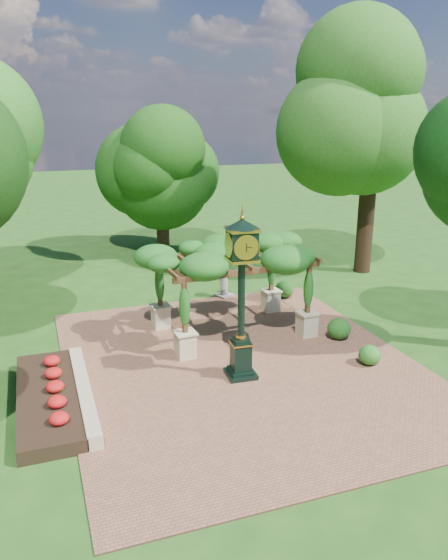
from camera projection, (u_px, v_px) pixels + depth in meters
name	position (u px, v px, depth m)	size (l,w,h in m)	color
ground	(254.00, 379.00, 15.32)	(120.00, 120.00, 0.00)	#1E4714
brick_plaza	(241.00, 364.00, 16.21)	(10.00, 12.00, 0.04)	brown
border_wall	(84.00, 392.00, 14.23)	(0.35, 5.00, 0.40)	#C6B793
flower_bed	(48.00, 398.00, 13.95)	(1.50, 5.00, 0.36)	red
pedestal_clock	(242.00, 285.00, 14.65)	(0.96, 0.96, 4.60)	black
pergola	(233.00, 259.00, 17.84)	(5.14, 3.41, 3.12)	beige
sundial	(224.00, 285.00, 22.02)	(0.80, 0.80, 1.09)	gray
shrub_front	(370.00, 355.00, 16.08)	(0.66, 0.66, 0.59)	#24631C
shrub_mid	(339.00, 329.00, 17.88)	(0.77, 0.77, 0.70)	#1D5116
shrub_back	(284.00, 289.00, 21.90)	(0.75, 0.75, 0.68)	#23651D
tree_north	(161.00, 164.00, 27.77)	(4.67, 4.67, 6.73)	#382216
tree_east_far	(374.00, 110.00, 23.54)	(5.22, 5.22, 10.56)	black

